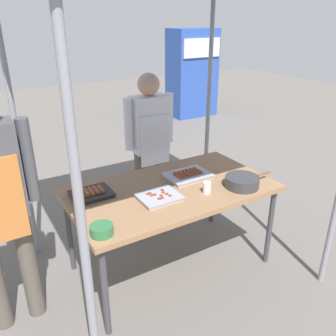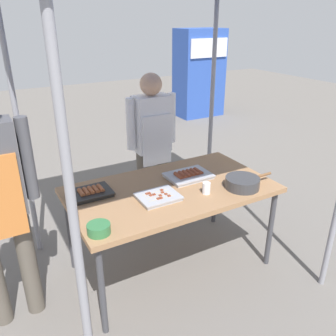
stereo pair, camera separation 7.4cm
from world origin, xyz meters
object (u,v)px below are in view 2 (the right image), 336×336
Objects in this scene: drink_cup_near_edge at (206,188)px; neighbor_stall_left at (199,73)px; cooking_wok at (243,182)px; stall_table at (171,194)px; tray_pork_links at (91,192)px; tray_grilled_sausages at (188,175)px; tray_meat_skewers at (158,197)px; vendor_woman at (152,138)px; condiment_bowl at (99,229)px.

drink_cup_near_edge is 5.14m from neighbor_stall_left.
cooking_wok is 0.24× the size of neighbor_stall_left.
drink_cup_near_edge is at bearing -49.19° from stall_table.
tray_grilled_sausages is at bearing -7.12° from tray_pork_links.
cooking_wok reaches higher than tray_meat_skewers.
cooking_wok is 1.08m from vendor_woman.
condiment_bowl is 1.44m from vendor_woman.
stall_table is at bearing 150.62° from cooking_wok.
neighbor_stall_left is at bearing 56.59° from drink_cup_near_edge.
cooking_wok is at bearing -23.44° from tray_pork_links.
neighbor_stall_left is at bearing 52.71° from tray_meat_skewers.
vendor_woman is 4.32m from neighbor_stall_left.
neighbor_stall_left is at bearing 59.85° from cooking_wok.
tray_meat_skewers is at bearing 65.49° from vendor_woman.
tray_pork_links reaches higher than tray_meat_skewers.
drink_cup_near_edge is 0.99m from vendor_woman.
condiment_bowl is at bearing -155.26° from stall_table.
neighbor_stall_left is (3.72, 4.40, 0.10)m from condiment_bowl.
cooking_wok reaches higher than tray_grilled_sausages.
tray_pork_links is 2.04× the size of condiment_bowl.
stall_table is 0.30m from drink_cup_near_edge.
vendor_woman is at bearing -130.14° from neighbor_stall_left.
tray_meat_skewers is (-0.39, -0.20, -0.00)m from tray_grilled_sausages.
tray_pork_links is 0.87m from drink_cup_near_edge.
stall_table is 0.62m from tray_pork_links.
drink_cup_near_edge is (0.19, -0.21, 0.10)m from stall_table.
tray_pork_links is at bearing -132.82° from neighbor_stall_left.
tray_meat_skewers is (-0.17, -0.11, 0.07)m from stall_table.
drink_cup_near_edge reaches higher than tray_meat_skewers.
tray_meat_skewers is 0.17× the size of neighbor_stall_left.
tray_grilled_sausages is 1.22× the size of tray_pork_links.
vendor_woman is at bearing 73.49° from stall_table.
condiment_bowl is at bearing 49.61° from vendor_woman.
condiment_bowl is at bearing -172.94° from drink_cup_near_edge.
tray_pork_links is 1.17m from cooking_wok.
tray_grilled_sausages is at bearing 24.20° from condiment_bowl.
tray_grilled_sausages is at bearing 126.40° from cooking_wok.
vendor_woman reaches higher than tray_pork_links.
tray_meat_skewers is at bearing 21.77° from condiment_bowl.
tray_meat_skewers is at bearing -36.47° from tray_pork_links.
stall_table is at bearing -126.49° from neighbor_stall_left.
neighbor_stall_left is at bearing -130.14° from vendor_woman.
condiment_bowl is 1.64× the size of drink_cup_near_edge.
tray_meat_skewers is 0.57m from condiment_bowl.
cooking_wok reaches higher than stall_table.
tray_meat_skewers is 2.03× the size of condiment_bowl.
tray_pork_links is (-0.41, 0.30, 0.00)m from tray_meat_skewers.
condiment_bowl is (-0.53, -0.21, 0.02)m from tray_meat_skewers.
cooking_wok is 0.28× the size of vendor_woman.
stall_table is 17.90× the size of drink_cup_near_edge.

